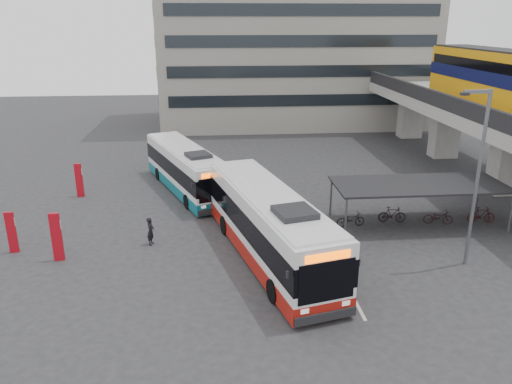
{
  "coord_description": "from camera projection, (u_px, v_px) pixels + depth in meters",
  "views": [
    {
      "loc": [
        -3.49,
        -23.85,
        11.62
      ],
      "look_at": [
        -1.06,
        3.91,
        2.0
      ],
      "focal_mm": 35.0,
      "sensor_mm": 36.0,
      "label": 1
    }
  ],
  "objects": [
    {
      "name": "pedestrian",
      "position": [
        151.0,
        231.0,
        27.06
      ],
      "size": [
        0.47,
        0.63,
        1.56
      ],
      "primitive_type": "imported",
      "rotation": [
        0.0,
        0.0,
        1.4
      ],
      "color": "black",
      "rests_on": "ground"
    },
    {
      "name": "sign_totem_mid",
      "position": [
        11.0,
        232.0,
        26.0
      ],
      "size": [
        0.49,
        0.18,
        2.27
      ],
      "rotation": [
        0.0,
        0.0,
        0.07
      ],
      "color": "#A80A16",
      "rests_on": "ground"
    },
    {
      "name": "sign_totem_south",
      "position": [
        57.0,
        236.0,
        25.08
      ],
      "size": [
        0.56,
        0.18,
        2.57
      ],
      "rotation": [
        0.0,
        0.0,
        0.03
      ],
      "color": "#A80A16",
      "rests_on": "ground"
    },
    {
      "name": "bike_shelter",
      "position": [
        417.0,
        198.0,
        29.53
      ],
      "size": [
        10.0,
        4.0,
        2.54
      ],
      "color": "#595B60",
      "rests_on": "ground"
    },
    {
      "name": "bus_teal",
      "position": [
        186.0,
        169.0,
        35.55
      ],
      "size": [
        6.45,
        11.6,
        3.39
      ],
      "rotation": [
        0.0,
        0.0,
        0.37
      ],
      "color": "white",
      "rests_on": "ground"
    },
    {
      "name": "viaduct",
      "position": [
        498.0,
        99.0,
        35.83
      ],
      "size": [
        8.0,
        32.0,
        9.68
      ],
      "color": "gray",
      "rests_on": "ground"
    },
    {
      "name": "road_markings",
      "position": [
        342.0,
        276.0,
        23.92
      ],
      "size": [
        0.15,
        7.6,
        0.01
      ],
      "color": "beige",
      "rests_on": "ground"
    },
    {
      "name": "bus_main",
      "position": [
        269.0,
        226.0,
        25.22
      ],
      "size": [
        5.87,
        13.24,
        3.83
      ],
      "rotation": [
        0.0,
        0.0,
        0.25
      ],
      "color": "white",
      "rests_on": "ground"
    },
    {
      "name": "sign_totem_north",
      "position": [
        79.0,
        180.0,
        34.31
      ],
      "size": [
        0.51,
        0.2,
        2.37
      ],
      "rotation": [
        0.0,
        0.0,
        -0.11
      ],
      "color": "#A80A16",
      "rests_on": "ground"
    },
    {
      "name": "ground",
      "position": [
        282.0,
        251.0,
        26.54
      ],
      "size": [
        120.0,
        120.0,
        0.0
      ],
      "primitive_type": "plane",
      "color": "#28282B",
      "rests_on": "ground"
    },
    {
      "name": "office_block",
      "position": [
        293.0,
        12.0,
        56.85
      ],
      "size": [
        30.0,
        15.0,
        25.0
      ],
      "primitive_type": "cube",
      "color": "gray",
      "rests_on": "ground"
    },
    {
      "name": "lamp_post",
      "position": [
        477.0,
        169.0,
        23.5
      ],
      "size": [
        1.53,
        0.29,
        8.71
      ],
      "rotation": [
        0.0,
        0.0,
        0.07
      ],
      "color": "#595B60",
      "rests_on": "ground"
    }
  ]
}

